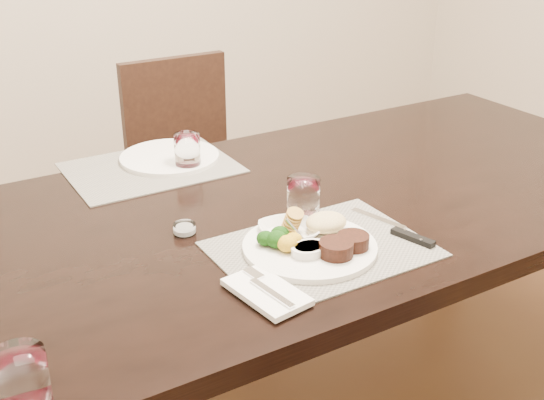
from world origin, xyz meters
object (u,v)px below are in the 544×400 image
cracker_bowl (288,231)px  dinner_plate (316,242)px  chair_far (189,165)px  far_plate (170,157)px  wine_glass_near (303,202)px  steak_knife (404,233)px

cracker_bowl → dinner_plate: bearing=-69.3°
chair_far → far_plate: 0.63m
wine_glass_near → chair_far: bearing=81.3°
dinner_plate → wine_glass_near: size_ratio=2.76×
steak_knife → cracker_bowl: 0.27m
dinner_plate → cracker_bowl: size_ratio=1.95×
chair_far → wine_glass_near: bearing=-98.7°
far_plate → dinner_plate: bearing=-84.4°
dinner_plate → steak_knife: 0.22m
chair_far → wine_glass_near: 1.09m
steak_knife → cracker_bowl: (-0.24, 0.12, 0.01)m
chair_far → dinner_plate: (-0.21, -1.17, 0.27)m
chair_far → wine_glass_near: (-0.16, -1.04, 0.30)m
dinner_plate → steak_knife: (0.21, -0.05, -0.01)m
far_plate → chair_far: bearing=61.1°
cracker_bowl → steak_knife: bearing=-27.1°
far_plate → cracker_bowl: bearing=-86.3°
dinner_plate → wine_glass_near: wine_glass_near is taller
chair_far → far_plate: chair_far is taller
cracker_bowl → far_plate: (-0.04, 0.60, -0.01)m
steak_knife → wine_glass_near: (-0.16, 0.18, 0.04)m
wine_glass_near → steak_knife: bearing=-49.1°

